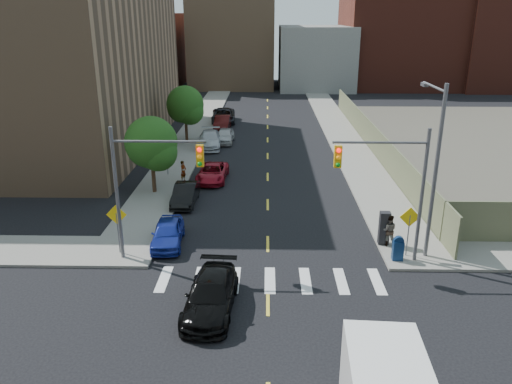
{
  "coord_description": "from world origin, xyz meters",
  "views": [
    {
      "loc": [
        -0.12,
        -17.01,
        12.07
      ],
      "look_at": [
        -0.72,
        10.92,
        2.0
      ],
      "focal_mm": 35.0,
      "sensor_mm": 36.0,
      "label": 1
    }
  ],
  "objects_px": {
    "parked_car_silver": "(210,140)",
    "black_sedan": "(211,295)",
    "parked_car_white": "(225,136)",
    "parked_car_black": "(185,194)",
    "pedestrian_west": "(183,171)",
    "payphone": "(384,228)",
    "pedestrian_east": "(389,230)",
    "mailbox": "(398,248)",
    "parked_car_grey": "(223,115)",
    "parked_car_blue": "(168,233)",
    "parked_car_maroon": "(222,123)",
    "parked_car_red": "(212,173)"
  },
  "relations": [
    {
      "from": "black_sedan",
      "to": "mailbox",
      "type": "height_order",
      "value": "mailbox"
    },
    {
      "from": "parked_car_white",
      "to": "pedestrian_west",
      "type": "relative_size",
      "value": 2.61
    },
    {
      "from": "mailbox",
      "to": "pedestrian_west",
      "type": "relative_size",
      "value": 0.82
    },
    {
      "from": "parked_car_grey",
      "to": "black_sedan",
      "type": "relative_size",
      "value": 1.15
    },
    {
      "from": "payphone",
      "to": "pedestrian_west",
      "type": "height_order",
      "value": "payphone"
    },
    {
      "from": "parked_car_red",
      "to": "parked_car_maroon",
      "type": "distance_m",
      "value": 17.7
    },
    {
      "from": "parked_car_black",
      "to": "payphone",
      "type": "relative_size",
      "value": 2.21
    },
    {
      "from": "parked_car_blue",
      "to": "parked_car_red",
      "type": "distance_m",
      "value": 11.22
    },
    {
      "from": "parked_car_black",
      "to": "payphone",
      "type": "xyz_separation_m",
      "value": [
        11.8,
        -6.23,
        0.4
      ]
    },
    {
      "from": "parked_car_blue",
      "to": "parked_car_grey",
      "type": "height_order",
      "value": "parked_car_grey"
    },
    {
      "from": "parked_car_black",
      "to": "parked_car_red",
      "type": "height_order",
      "value": "parked_car_black"
    },
    {
      "from": "parked_car_maroon",
      "to": "parked_car_blue",
      "type": "bearing_deg",
      "value": -90.08
    },
    {
      "from": "mailbox",
      "to": "pedestrian_east",
      "type": "relative_size",
      "value": 0.75
    },
    {
      "from": "parked_car_white",
      "to": "parked_car_maroon",
      "type": "bearing_deg",
      "value": 98.78
    },
    {
      "from": "black_sedan",
      "to": "pedestrian_east",
      "type": "relative_size",
      "value": 2.87
    },
    {
      "from": "parked_car_maroon",
      "to": "pedestrian_east",
      "type": "relative_size",
      "value": 2.65
    },
    {
      "from": "black_sedan",
      "to": "pedestrian_east",
      "type": "bearing_deg",
      "value": 38.6
    },
    {
      "from": "parked_car_blue",
      "to": "parked_car_grey",
      "type": "relative_size",
      "value": 0.71
    },
    {
      "from": "parked_car_black",
      "to": "mailbox",
      "type": "relative_size",
      "value": 3.15
    },
    {
      "from": "parked_car_blue",
      "to": "parked_car_maroon",
      "type": "height_order",
      "value": "parked_car_maroon"
    },
    {
      "from": "parked_car_blue",
      "to": "payphone",
      "type": "bearing_deg",
      "value": -3.82
    },
    {
      "from": "parked_car_black",
      "to": "pedestrian_west",
      "type": "relative_size",
      "value": 2.59
    },
    {
      "from": "parked_car_white",
      "to": "parked_car_maroon",
      "type": "relative_size",
      "value": 0.9
    },
    {
      "from": "pedestrian_east",
      "to": "parked_car_black",
      "type": "bearing_deg",
      "value": -19.82
    },
    {
      "from": "black_sedan",
      "to": "payphone",
      "type": "height_order",
      "value": "payphone"
    },
    {
      "from": "parked_car_maroon",
      "to": "pedestrian_west",
      "type": "relative_size",
      "value": 2.91
    },
    {
      "from": "parked_car_silver",
      "to": "black_sedan",
      "type": "relative_size",
      "value": 1.06
    },
    {
      "from": "parked_car_grey",
      "to": "pedestrian_east",
      "type": "distance_m",
      "value": 34.79
    },
    {
      "from": "parked_car_blue",
      "to": "parked_car_grey",
      "type": "distance_m",
      "value": 32.66
    },
    {
      "from": "parked_car_red",
      "to": "pedestrian_east",
      "type": "relative_size",
      "value": 2.65
    },
    {
      "from": "payphone",
      "to": "mailbox",
      "type": "bearing_deg",
      "value": -78.77
    },
    {
      "from": "parked_car_grey",
      "to": "mailbox",
      "type": "height_order",
      "value": "parked_car_grey"
    },
    {
      "from": "parked_car_maroon",
      "to": "pedestrian_west",
      "type": "xyz_separation_m",
      "value": [
        -1.37,
        -18.34,
        0.18
      ]
    },
    {
      "from": "parked_car_black",
      "to": "parked_car_silver",
      "type": "xyz_separation_m",
      "value": [
        0.0,
        14.8,
        0.09
      ]
    },
    {
      "from": "parked_car_maroon",
      "to": "pedestrian_west",
      "type": "height_order",
      "value": "pedestrian_west"
    },
    {
      "from": "parked_car_grey",
      "to": "parked_car_silver",
      "type": "bearing_deg",
      "value": -95.34
    },
    {
      "from": "parked_car_black",
      "to": "mailbox",
      "type": "bearing_deg",
      "value": -32.82
    },
    {
      "from": "parked_car_silver",
      "to": "parked_car_grey",
      "type": "bearing_deg",
      "value": 85.11
    },
    {
      "from": "parked_car_white",
      "to": "pedestrian_west",
      "type": "bearing_deg",
      "value": -97.89
    },
    {
      "from": "parked_car_red",
      "to": "parked_car_white",
      "type": "relative_size",
      "value": 1.11
    },
    {
      "from": "black_sedan",
      "to": "pedestrian_west",
      "type": "xyz_separation_m",
      "value": [
        -3.86,
        16.88,
        0.22
      ]
    },
    {
      "from": "pedestrian_east",
      "to": "mailbox",
      "type": "bearing_deg",
      "value": 101.13
    },
    {
      "from": "parked_car_red",
      "to": "parked_car_blue",
      "type": "bearing_deg",
      "value": -94.22
    },
    {
      "from": "parked_car_silver",
      "to": "parked_car_white",
      "type": "xyz_separation_m",
      "value": [
        1.3,
        1.87,
        -0.06
      ]
    },
    {
      "from": "parked_car_silver",
      "to": "black_sedan",
      "type": "xyz_separation_m",
      "value": [
        3.06,
        -27.44,
        -0.04
      ]
    },
    {
      "from": "parked_car_blue",
      "to": "parked_car_silver",
      "type": "height_order",
      "value": "parked_car_silver"
    },
    {
      "from": "mailbox",
      "to": "pedestrian_west",
      "type": "xyz_separation_m",
      "value": [
        -12.92,
        12.33,
        0.16
      ]
    },
    {
      "from": "parked_car_white",
      "to": "payphone",
      "type": "xyz_separation_m",
      "value": [
        10.5,
        -22.89,
        0.37
      ]
    },
    {
      "from": "parked_car_black",
      "to": "pedestrian_west",
      "type": "distance_m",
      "value": 4.32
    },
    {
      "from": "parked_car_black",
      "to": "parked_car_grey",
      "type": "relative_size",
      "value": 0.72
    }
  ]
}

